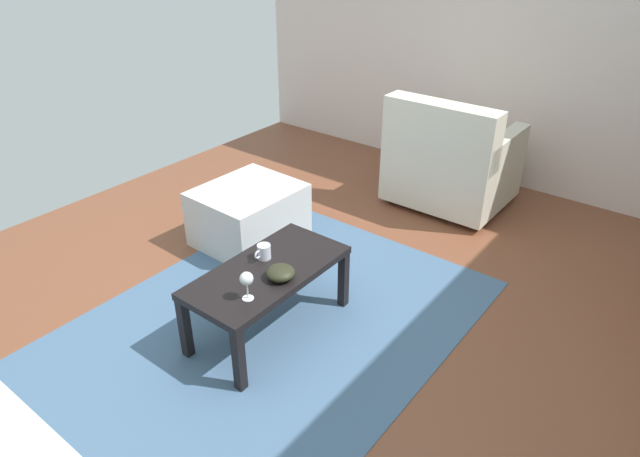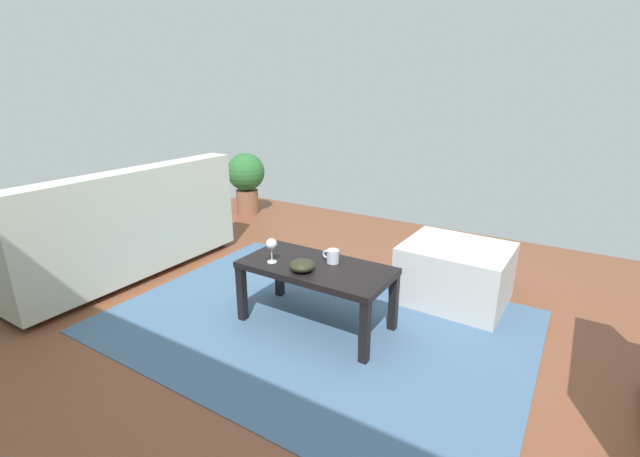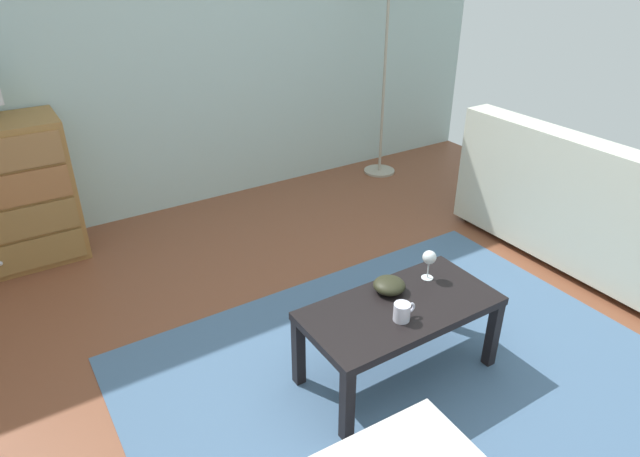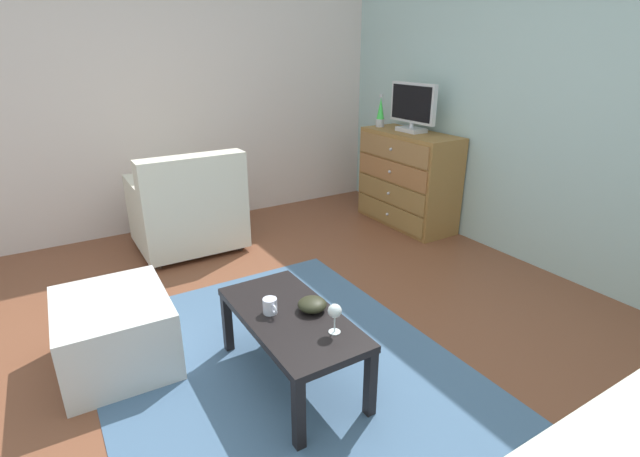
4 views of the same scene
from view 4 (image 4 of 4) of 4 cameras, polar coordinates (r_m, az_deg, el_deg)
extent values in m
cube|color=brown|center=(2.97, -1.97, -15.11)|extent=(5.80, 5.12, 0.05)
cube|color=#A5BFBC|center=(4.08, 28.32, 13.54)|extent=(5.80, 0.12, 2.71)
cube|color=beige|center=(4.90, -18.41, 15.85)|extent=(0.12, 5.12, 2.71)
cube|color=#446283|center=(2.74, -3.62, -18.03)|extent=(2.60, 1.90, 0.01)
cube|color=olive|center=(4.87, 10.69, 5.95)|extent=(1.06, 0.45, 0.95)
cube|color=olive|center=(4.82, 8.35, 1.78)|extent=(1.00, 0.02, 0.20)
sphere|color=silver|center=(4.81, 8.20, 1.74)|extent=(0.03, 0.03, 0.03)
cube|color=olive|center=(4.75, 8.49, 4.30)|extent=(1.00, 0.02, 0.20)
sphere|color=silver|center=(4.74, 8.34, 4.27)|extent=(0.03, 0.03, 0.03)
cube|color=#9B6238|center=(4.69, 8.64, 6.90)|extent=(1.00, 0.02, 0.20)
sphere|color=silver|center=(4.68, 8.48, 6.87)|extent=(0.03, 0.03, 0.03)
cube|color=olive|center=(4.64, 8.79, 9.56)|extent=(1.00, 0.02, 0.20)
sphere|color=silver|center=(4.63, 8.63, 9.54)|extent=(0.03, 0.03, 0.03)
cube|color=silver|center=(4.80, 11.06, 11.75)|extent=(0.28, 0.18, 0.04)
cylinder|color=silver|center=(4.79, 11.10, 12.28)|extent=(0.04, 0.04, 0.05)
cube|color=silver|center=(4.77, 11.28, 14.81)|extent=(0.59, 0.05, 0.38)
cube|color=black|center=(4.75, 11.04, 14.80)|extent=(0.54, 0.01, 0.33)
cylinder|color=#B7B7BC|center=(5.06, 7.34, 12.67)|extent=(0.09, 0.09, 0.08)
cone|color=#3FD84C|center=(5.04, 7.42, 14.35)|extent=(0.08, 0.08, 0.22)
cylinder|color=#B7B7BC|center=(5.02, 7.49, 15.77)|extent=(0.04, 0.04, 0.03)
cube|color=black|center=(3.05, -4.06, -9.26)|extent=(0.05, 0.05, 0.37)
cube|color=black|center=(2.44, 6.16, -18.28)|extent=(0.05, 0.05, 0.37)
cube|color=black|center=(2.92, -11.24, -11.23)|extent=(0.05, 0.05, 0.37)
cube|color=black|center=(2.27, -2.61, -21.77)|extent=(0.05, 0.05, 0.37)
cube|color=black|center=(2.53, -3.57, -10.80)|extent=(0.94, 0.46, 0.04)
cylinder|color=silver|center=(2.37, 1.78, -12.48)|extent=(0.06, 0.06, 0.00)
cylinder|color=silver|center=(2.35, 1.79, -11.53)|extent=(0.01, 0.01, 0.09)
sphere|color=silver|center=(2.31, 1.81, -10.01)|extent=(0.07, 0.07, 0.07)
cylinder|color=silver|center=(2.52, -6.12, -9.37)|extent=(0.08, 0.08, 0.08)
torus|color=silver|center=(2.48, -5.62, -9.79)|extent=(0.05, 0.01, 0.05)
ellipsoid|color=#282A1A|center=(2.53, -0.96, -9.25)|extent=(0.16, 0.16, 0.07)
cylinder|color=#332319|center=(4.89, -12.57, 0.31)|extent=(0.05, 0.05, 0.05)
cylinder|color=#332319|center=(4.73, -20.88, -1.35)|extent=(0.05, 0.05, 0.05)
cylinder|color=#332319|center=(4.33, -9.72, -2.27)|extent=(0.05, 0.05, 0.05)
cylinder|color=#332319|center=(4.15, -19.06, -4.29)|extent=(0.05, 0.05, 0.05)
cube|color=beige|center=(4.43, -15.84, 0.94)|extent=(0.80, 0.89, 0.41)
cube|color=beige|center=(4.02, -15.22, 5.42)|extent=(0.20, 0.89, 0.45)
cube|color=beige|center=(4.44, -11.48, 5.55)|extent=(0.76, 0.12, 0.20)
cube|color=beige|center=(4.26, -21.19, 3.82)|extent=(0.76, 0.12, 0.20)
cube|color=silver|center=(2.99, -23.70, -11.49)|extent=(0.72, 0.62, 0.42)
camera|label=1|loc=(2.80, 61.31, 18.80)|focal=31.31mm
camera|label=2|loc=(4.45, 12.64, 17.40)|focal=24.22mm
camera|label=3|loc=(3.40, -44.31, 19.20)|focal=30.88mm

